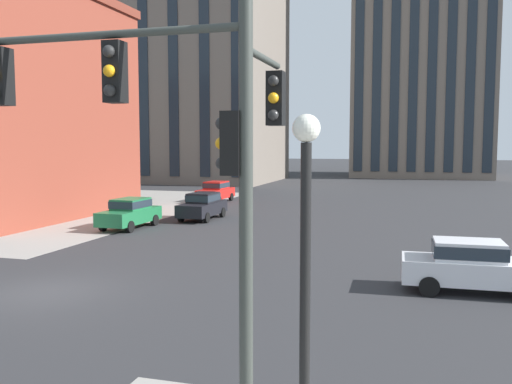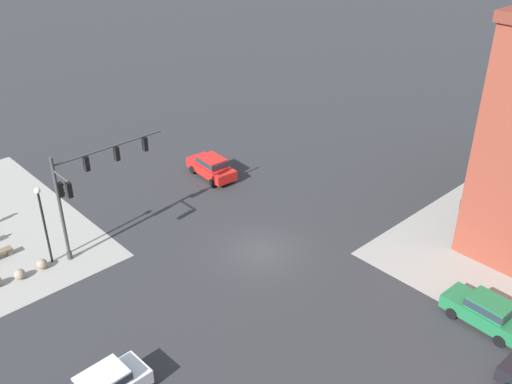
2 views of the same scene
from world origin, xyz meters
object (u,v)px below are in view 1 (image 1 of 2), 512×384
(street_lamp_corner_near, at_px, (305,262))
(car_main_northbound_near, at_px, (203,205))
(car_main_northbound_far, at_px, (471,264))
(traffic_signal_main, at_px, (145,148))
(car_cross_westbound, at_px, (216,191))
(car_cross_eastbound, at_px, (130,212))

(street_lamp_corner_near, relative_size, car_main_northbound_near, 1.16)
(car_main_northbound_near, distance_m, car_main_northbound_far, 19.97)
(traffic_signal_main, bearing_deg, car_cross_westbound, 108.73)
(street_lamp_corner_near, relative_size, car_cross_eastbound, 1.15)
(car_main_northbound_far, xyz_separation_m, car_cross_eastbound, (-17.24, 9.06, 0.00))
(car_main_northbound_near, bearing_deg, car_cross_eastbound, -119.95)
(car_main_northbound_near, xyz_separation_m, car_main_northbound_far, (14.64, -13.58, 0.00))
(traffic_signal_main, bearing_deg, car_main_northbound_near, 109.90)
(car_main_northbound_near, bearing_deg, car_main_northbound_far, -42.86)
(street_lamp_corner_near, distance_m, car_cross_eastbound, 25.14)
(street_lamp_corner_near, bearing_deg, car_cross_eastbound, 124.28)
(street_lamp_corner_near, bearing_deg, car_cross_westbound, 112.12)
(traffic_signal_main, relative_size, car_cross_eastbound, 1.67)
(car_main_northbound_far, distance_m, car_cross_westbound, 29.44)
(car_main_northbound_near, height_order, car_main_northbound_far, same)
(car_main_northbound_far, relative_size, car_cross_eastbound, 1.00)
(car_main_northbound_far, bearing_deg, car_main_northbound_near, 137.14)
(car_cross_eastbound, bearing_deg, car_main_northbound_far, -27.70)
(traffic_signal_main, height_order, car_cross_westbound, traffic_signal_main)
(car_main_northbound_near, xyz_separation_m, car_cross_eastbound, (-2.61, -4.53, 0.00))
(street_lamp_corner_near, xyz_separation_m, car_cross_eastbound, (-14.10, 20.68, -2.33))
(street_lamp_corner_near, distance_m, car_main_northbound_far, 12.27)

